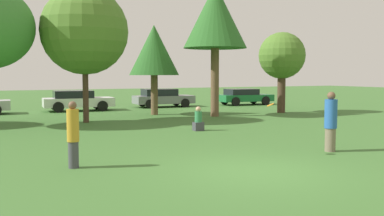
# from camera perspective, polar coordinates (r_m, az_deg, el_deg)

# --- Properties ---
(ground_plane) EXTENTS (120.00, 120.00, 0.00)m
(ground_plane) POSITION_cam_1_polar(r_m,az_deg,el_deg) (10.86, 8.22, -8.21)
(ground_plane) COLOR #3D6B2D
(person_thrower) EXTENTS (0.30, 0.30, 1.70)m
(person_thrower) POSITION_cam_1_polar(r_m,az_deg,el_deg) (11.37, -15.36, -3.34)
(person_thrower) COLOR #3F3F47
(person_thrower) RESTS_ON ground
(person_catcher) EXTENTS (0.38, 0.38, 1.84)m
(person_catcher) POSITION_cam_1_polar(r_m,az_deg,el_deg) (13.95, 17.75, -1.71)
(person_catcher) COLOR #726651
(person_catcher) RESTS_ON ground
(frisbee) EXTENTS (0.23, 0.22, 0.13)m
(frisbee) POSITION_cam_1_polar(r_m,az_deg,el_deg) (12.70, 10.26, 0.41)
(frisbee) COLOR orange
(bystander_sitting) EXTENTS (0.41, 0.34, 1.02)m
(bystander_sitting) POSITION_cam_1_polar(r_m,az_deg,el_deg) (18.28, 0.83, -1.67)
(bystander_sitting) COLOR #3F3F47
(bystander_sitting) RESTS_ON ground
(tree_2) EXTENTS (4.24, 4.24, 6.59)m
(tree_2) POSITION_cam_1_polar(r_m,az_deg,el_deg) (22.02, -13.94, 9.76)
(tree_2) COLOR #473323
(tree_2) RESTS_ON ground
(tree_3) EXTENTS (2.91, 2.91, 5.23)m
(tree_3) POSITION_cam_1_polar(r_m,az_deg,el_deg) (25.54, -5.01, 7.50)
(tree_3) COLOR brown
(tree_3) RESTS_ON ground
(tree_4) EXTENTS (3.55, 3.55, 7.38)m
(tree_4) POSITION_cam_1_polar(r_m,az_deg,el_deg) (24.66, 3.05, 11.82)
(tree_4) COLOR brown
(tree_4) RESTS_ON ground
(tree_5) EXTENTS (2.86, 2.86, 4.95)m
(tree_5) POSITION_cam_1_polar(r_m,az_deg,el_deg) (27.42, 11.73, 6.65)
(tree_5) COLOR #473323
(tree_5) RESTS_ON ground
(parked_car_white) EXTENTS (4.50, 2.24, 1.32)m
(parked_car_white) POSITION_cam_1_polar(r_m,az_deg,el_deg) (29.10, -14.85, 1.00)
(parked_car_white) COLOR silver
(parked_car_white) RESTS_ON ground
(parked_car_grey) EXTENTS (4.36, 2.20, 1.32)m
(parked_car_grey) POSITION_cam_1_polar(r_m,az_deg,el_deg) (31.55, -3.91, 1.38)
(parked_car_grey) COLOR slate
(parked_car_grey) RESTS_ON ground
(parked_car_green) EXTENTS (4.31, 2.17, 1.24)m
(parked_car_green) POSITION_cam_1_polar(r_m,az_deg,el_deg) (33.95, 6.84, 1.54)
(parked_car_green) COLOR #196633
(parked_car_green) RESTS_ON ground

